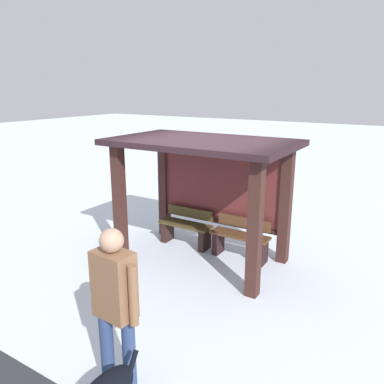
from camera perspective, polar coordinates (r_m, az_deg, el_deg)
ground_plane at (r=7.24m, az=1.35°, el=-9.94°), size 60.00×60.00×0.00m
bus_shelter at (r=6.83m, az=2.15°, el=3.50°), size 3.17×1.92×2.23m
bench_left_inside at (r=7.72m, az=-0.89°, el=-5.49°), size 1.10×0.37×0.74m
bench_center_inside at (r=7.19m, az=7.24°, el=-7.16°), size 1.10×0.36×0.76m
person_walking at (r=4.00m, az=-11.46°, el=-15.42°), size 0.61×0.29×1.81m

